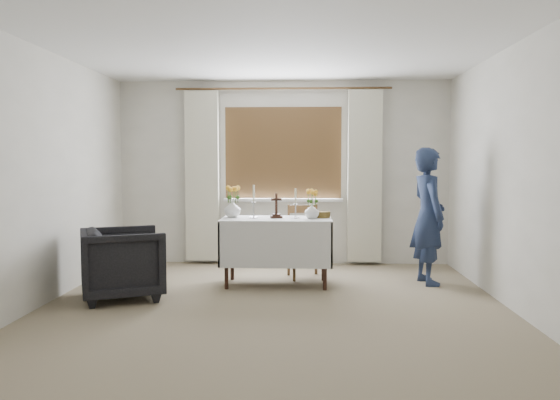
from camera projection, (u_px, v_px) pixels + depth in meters
The scene contains 12 objects.
ground at pixel (272, 312), 5.07m from camera, with size 5.00×5.00×0.00m, color gray.
altar_table at pixel (277, 252), 6.19m from camera, with size 1.24×0.64×0.76m, color white.
wooden_chair at pixel (306, 242), 6.56m from camera, with size 0.40×0.40×0.88m, color brown, non-canonical shape.
armchair at pixel (123, 263), 5.58m from camera, with size 0.78×0.80×0.73m, color black.
person at pixel (428, 216), 6.23m from camera, with size 0.57×0.37×1.56m, color #22304F.
radiator at pixel (283, 242), 7.46m from camera, with size 1.10×0.10×0.60m, color white.
wooden_cross at pixel (276, 206), 6.17m from camera, with size 0.13×0.09×0.28m, color black, non-canonical shape.
candlestick_left at pixel (254, 201), 6.18m from camera, with size 0.11×0.11×0.38m, color silver, non-canonical shape.
candlestick_right at pixel (295, 203), 6.13m from camera, with size 0.10×0.10×0.34m, color silver, non-canonical shape.
flower_vase_left at pixel (232, 209), 6.27m from camera, with size 0.19×0.19×0.20m, color white.
flower_vase_right at pixel (312, 211), 6.12m from camera, with size 0.16×0.16×0.17m, color white.
wicker_basket at pixel (322, 214), 6.23m from camera, with size 0.19×0.19×0.07m, color brown.
Camera 1 is at (0.30, -4.98, 1.40)m, focal length 35.00 mm.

